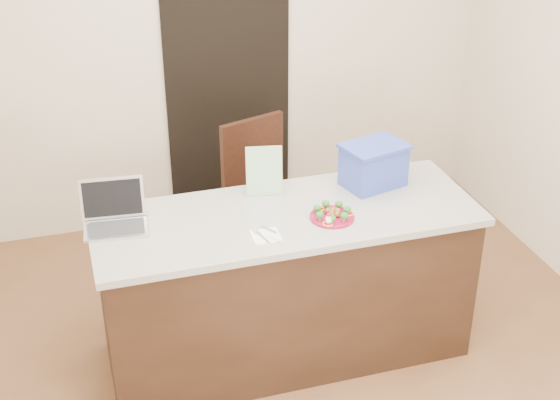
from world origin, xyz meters
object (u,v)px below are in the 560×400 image
object	(u,v)px
napkin	(266,236)
chair	(257,189)
blue_box	(374,165)
plate	(332,217)
island	(286,285)
laptop	(115,214)
yogurt_bottle	(329,221)

from	to	relation	value
napkin	chair	distance (m)	1.19
blue_box	plate	bearing A→B (deg)	-154.72
blue_box	chair	size ratio (longest dim) A/B	0.38
island	blue_box	bearing A→B (deg)	17.10
laptop	island	bearing A→B (deg)	-3.84
island	plate	bearing A→B (deg)	-29.51
plate	yogurt_bottle	distance (m)	0.09
island	yogurt_bottle	distance (m)	0.55
island	chair	xyz separation A→B (m)	(0.09, 0.92, 0.13)
plate	napkin	xyz separation A→B (m)	(-0.38, -0.08, -0.01)
plate	chair	xyz separation A→B (m)	(-0.12, 1.04, -0.34)
blue_box	chair	bearing A→B (deg)	107.96
yogurt_bottle	blue_box	xyz separation A→B (m)	(0.40, 0.37, 0.09)
napkin	laptop	size ratio (longest dim) A/B	0.41
island	yogurt_bottle	world-z (taller)	yogurt_bottle
plate	laptop	world-z (taller)	laptop
plate	napkin	distance (m)	0.39
laptop	chair	world-z (taller)	laptop
laptop	plate	bearing A→B (deg)	-8.14
yogurt_bottle	laptop	world-z (taller)	laptop
blue_box	chair	world-z (taller)	blue_box
yogurt_bottle	laptop	distance (m)	1.10
laptop	blue_box	size ratio (longest dim) A/B	0.88
napkin	yogurt_bottle	size ratio (longest dim) A/B	1.88
island	laptop	world-z (taller)	laptop
napkin	yogurt_bottle	distance (m)	0.34
island	napkin	distance (m)	0.53
plate	napkin	world-z (taller)	plate
plate	napkin	size ratio (longest dim) A/B	1.66
island	blue_box	size ratio (longest dim) A/B	5.19
napkin	blue_box	bearing A→B (deg)	26.86
island	napkin	world-z (taller)	napkin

